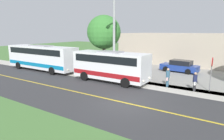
# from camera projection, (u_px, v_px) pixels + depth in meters

# --- Properties ---
(ground_plane) EXTENTS (120.00, 120.00, 0.00)m
(ground_plane) POSITION_uv_depth(u_px,v_px,m) (126.00, 103.00, 13.76)
(ground_plane) COLOR #477238
(road_surface) EXTENTS (8.00, 100.00, 0.01)m
(road_surface) POSITION_uv_depth(u_px,v_px,m) (126.00, 103.00, 13.76)
(road_surface) COLOR #333335
(road_surface) RESTS_ON ground
(sidewalk) EXTENTS (2.40, 100.00, 0.01)m
(sidewalk) POSITION_uv_depth(u_px,v_px,m) (154.00, 86.00, 18.04)
(sidewalk) COLOR #B2ADA3
(sidewalk) RESTS_ON ground
(parking_lot_surface) EXTENTS (14.00, 36.00, 0.01)m
(parking_lot_surface) POSITION_uv_depth(u_px,v_px,m) (202.00, 75.00, 22.36)
(parking_lot_surface) COLOR gray
(parking_lot_surface) RESTS_ON ground
(road_centre_line) EXTENTS (0.16, 100.00, 0.00)m
(road_centre_line) POSITION_uv_depth(u_px,v_px,m) (126.00, 103.00, 13.76)
(road_centre_line) COLOR gold
(road_centre_line) RESTS_ON ground
(shuttle_bus_front) EXTENTS (2.67, 7.79, 3.01)m
(shuttle_bus_front) POSITION_uv_depth(u_px,v_px,m) (111.00, 65.00, 19.43)
(shuttle_bus_front) COLOR white
(shuttle_bus_front) RESTS_ON ground
(transit_bus_rear) EXTENTS (2.67, 10.70, 3.18)m
(transit_bus_rear) POSITION_uv_depth(u_px,v_px,m) (42.00, 57.00, 25.04)
(transit_bus_rear) COLOR white
(transit_bus_rear) RESTS_ON ground
(pedestrian_with_bags) EXTENTS (0.72, 0.34, 1.60)m
(pedestrian_with_bags) POSITION_uv_depth(u_px,v_px,m) (195.00, 81.00, 16.35)
(pedestrian_with_bags) COLOR #262628
(pedestrian_with_bags) RESTS_ON ground
(pedestrian_waiting) EXTENTS (0.72, 0.34, 1.69)m
(pedestrian_waiting) POSITION_uv_depth(u_px,v_px,m) (168.00, 77.00, 17.67)
(pedestrian_waiting) COLOR #335972
(pedestrian_waiting) RESTS_ON ground
(stop_sign) EXTENTS (0.76, 0.07, 2.88)m
(stop_sign) POSITION_uv_depth(u_px,v_px,m) (212.00, 68.00, 15.98)
(stop_sign) COLOR slate
(stop_sign) RESTS_ON ground
(street_light_pole) EXTENTS (1.97, 0.24, 8.16)m
(street_light_pole) POSITION_uv_depth(u_px,v_px,m) (113.00, 36.00, 19.13)
(street_light_pole) COLOR #9E9EA3
(street_light_pole) RESTS_ON ground
(parked_car_near) EXTENTS (2.34, 4.56, 1.45)m
(parked_car_near) POSITION_uv_depth(u_px,v_px,m) (180.00, 66.00, 24.17)
(parked_car_near) COLOR navy
(parked_car_near) RESTS_ON ground
(tree_curbside) EXTENTS (3.88, 3.88, 6.75)m
(tree_curbside) POSITION_uv_depth(u_px,v_px,m) (104.00, 32.00, 22.70)
(tree_curbside) COLOR #4C3826
(tree_curbside) RESTS_ON ground
(commercial_building) EXTENTS (10.00, 19.88, 4.58)m
(commercial_building) POSITION_uv_depth(u_px,v_px,m) (188.00, 48.00, 31.25)
(commercial_building) COLOR #B7A893
(commercial_building) RESTS_ON ground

